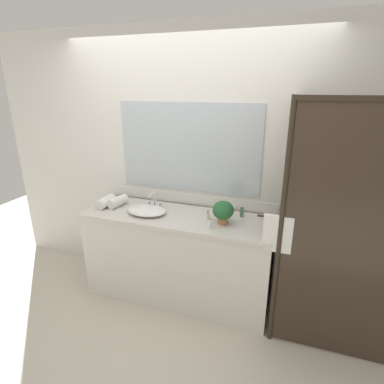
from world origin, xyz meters
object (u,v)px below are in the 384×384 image
at_px(potted_plant, 223,211).
at_px(amenity_bottle_conditioner, 210,224).
at_px(rolled_towel_middle, 118,202).
at_px(rolled_towel_near_edge, 106,202).
at_px(amenity_bottle_lotion, 242,212).
at_px(faucet, 154,202).
at_px(sink_basin, 147,211).
at_px(amenity_bottle_body_wash, 208,215).

relative_size(potted_plant, amenity_bottle_conditioner, 2.16).
distance_m(potted_plant, rolled_towel_middle, 1.10).
distance_m(potted_plant, rolled_towel_near_edge, 1.21).
distance_m(amenity_bottle_lotion, amenity_bottle_conditioner, 0.40).
xyz_separation_m(faucet, rolled_towel_near_edge, (-0.47, -0.13, -0.01)).
relative_size(potted_plant, amenity_bottle_lotion, 2.27).
height_order(sink_basin, potted_plant, potted_plant).
xyz_separation_m(faucet, amenity_bottle_conditioner, (0.65, -0.28, -0.01)).
bearing_deg(potted_plant, rolled_towel_near_edge, 179.76).
height_order(faucet, amenity_bottle_conditioner, faucet).
bearing_deg(potted_plant, sink_basin, -177.90).
xyz_separation_m(faucet, amenity_bottle_body_wash, (0.59, -0.11, -0.01)).
bearing_deg(sink_basin, amenity_bottle_lotion, 14.68).
height_order(sink_basin, faucet, faucet).
relative_size(amenity_bottle_body_wash, amenity_bottle_conditioner, 0.93).
bearing_deg(amenity_bottle_lotion, potted_plant, -123.30).
xyz_separation_m(sink_basin, rolled_towel_near_edge, (-0.47, 0.03, 0.02)).
bearing_deg(amenity_bottle_conditioner, rolled_towel_near_edge, 172.75).
height_order(faucet, rolled_towel_near_edge, faucet).
xyz_separation_m(sink_basin, potted_plant, (0.73, 0.03, 0.09)).
height_order(faucet, amenity_bottle_lotion, faucet).
xyz_separation_m(amenity_bottle_lotion, rolled_towel_middle, (-1.23, -0.15, 0.01)).
bearing_deg(rolled_towel_middle, faucet, 13.41).
distance_m(amenity_bottle_conditioner, rolled_towel_near_edge, 1.14).
xyz_separation_m(amenity_bottle_conditioner, rolled_towel_near_edge, (-1.13, 0.14, 0.00)).
distance_m(potted_plant, amenity_bottle_lotion, 0.25).
xyz_separation_m(sink_basin, amenity_bottle_conditioner, (0.65, -0.11, 0.01)).
xyz_separation_m(amenity_bottle_lotion, amenity_bottle_body_wash, (-0.28, -0.17, -0.00)).
xyz_separation_m(potted_plant, amenity_bottle_lotion, (0.13, 0.20, -0.07)).
bearing_deg(amenity_bottle_body_wash, amenity_bottle_conditioner, -68.38).
bearing_deg(potted_plant, rolled_towel_middle, 177.31).
relative_size(rolled_towel_near_edge, rolled_towel_middle, 1.02).
bearing_deg(rolled_towel_middle, potted_plant, -2.69).
height_order(sink_basin, amenity_bottle_conditioner, amenity_bottle_conditioner).
bearing_deg(faucet, amenity_bottle_body_wash, -10.27).
bearing_deg(amenity_bottle_lotion, amenity_bottle_conditioner, -122.02).
bearing_deg(amenity_bottle_body_wash, rolled_towel_near_edge, -178.54).
relative_size(faucet, amenity_bottle_body_wash, 1.89).
xyz_separation_m(amenity_bottle_body_wash, rolled_towel_near_edge, (-1.06, -0.03, 0.01)).
bearing_deg(rolled_towel_near_edge, sink_basin, -3.87).
bearing_deg(rolled_towel_near_edge, faucet, 15.72).
bearing_deg(faucet, amenity_bottle_lotion, 4.06).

